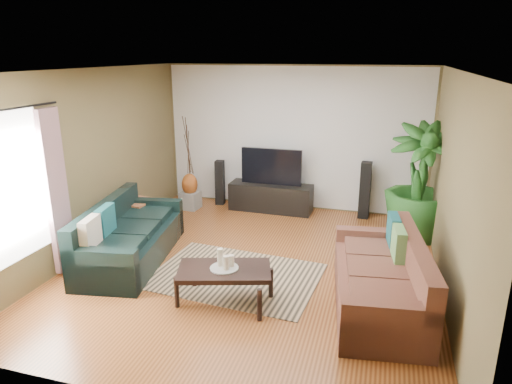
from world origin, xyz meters
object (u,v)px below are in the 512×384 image
(tv_stand, at_px, (271,197))
(pedestal, at_px, (190,200))
(side_table, at_px, (137,216))
(sofa_right, at_px, (379,273))
(potted_plant, at_px, (420,182))
(speaker_left, at_px, (220,183))
(coffee_table, at_px, (225,285))
(sofa_left, at_px, (131,232))
(speaker_right, at_px, (365,190))
(television, at_px, (271,167))
(vase, at_px, (190,184))

(tv_stand, height_order, pedestal, tv_stand)
(side_table, bearing_deg, sofa_right, -18.38)
(sofa_right, distance_m, potted_plant, 2.46)
(sofa_right, distance_m, speaker_left, 4.39)
(coffee_table, xyz_separation_m, potted_plant, (2.30, 2.78, 0.72))
(sofa_left, xyz_separation_m, potted_plant, (4.01, 2.01, 0.52))
(sofa_right, distance_m, coffee_table, 1.84)
(coffee_table, xyz_separation_m, speaker_right, (1.44, 3.51, 0.30))
(television, bearing_deg, potted_plant, -14.10)
(coffee_table, height_order, pedestal, coffee_table)
(coffee_table, xyz_separation_m, tv_stand, (-0.29, 3.41, 0.04))
(sofa_left, relative_size, side_table, 3.97)
(coffee_table, relative_size, side_table, 2.00)
(sofa_right, relative_size, speaker_left, 2.39)
(tv_stand, xyz_separation_m, potted_plant, (2.59, -0.63, 0.68))
(television, relative_size, vase, 2.70)
(speaker_left, relative_size, pedestal, 2.66)
(coffee_table, xyz_separation_m, vase, (-1.82, 3.09, 0.26))
(tv_stand, relative_size, potted_plant, 0.83)
(sofa_left, xyz_separation_m, side_table, (-0.49, 0.98, -0.15))
(speaker_right, height_order, vase, speaker_right)
(television, bearing_deg, sofa_left, -118.00)
(sofa_left, relative_size, speaker_left, 2.46)
(television, xyz_separation_m, speaker_right, (1.73, 0.08, -0.34))
(side_table, bearing_deg, potted_plant, 12.83)
(coffee_table, distance_m, potted_plant, 3.67)
(speaker_left, xyz_separation_m, side_table, (-0.85, -1.75, -0.17))
(pedestal, bearing_deg, sofa_left, -87.26)
(sofa_left, distance_m, speaker_right, 4.17)
(sofa_right, relative_size, television, 1.85)
(sofa_right, distance_m, side_table, 4.20)
(sofa_left, height_order, potted_plant, potted_plant)
(sofa_left, relative_size, pedestal, 6.55)
(sofa_right, bearing_deg, potted_plant, 159.75)
(sofa_right, bearing_deg, coffee_table, -84.13)
(sofa_left, relative_size, sofa_right, 1.03)
(tv_stand, bearing_deg, vase, -167.01)
(sofa_right, bearing_deg, speaker_left, -142.19)
(coffee_table, relative_size, tv_stand, 0.70)
(pedestal, relative_size, side_table, 0.61)
(sofa_right, xyz_separation_m, tv_stand, (-2.07, 2.98, -0.16))
(tv_stand, bearing_deg, sofa_right, -54.08)
(sofa_left, height_order, speaker_right, speaker_right)
(pedestal, xyz_separation_m, side_table, (-0.38, -1.34, 0.11))
(coffee_table, bearing_deg, side_table, 124.94)
(speaker_left, height_order, vase, speaker_left)
(tv_stand, bearing_deg, speaker_left, 175.99)
(sofa_left, relative_size, vase, 5.12)
(television, height_order, vase, television)
(television, height_order, speaker_left, television)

